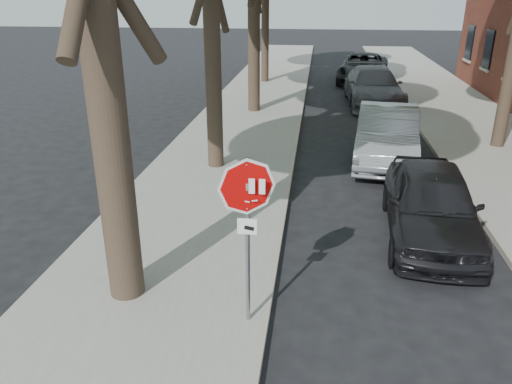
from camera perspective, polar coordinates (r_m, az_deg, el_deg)
ground at (r=7.90m, az=4.33°, el=-15.35°), size 120.00×120.00×0.00m
sidewalk_left at (r=19.06m, az=-1.30°, el=7.84°), size 4.00×55.00×0.12m
sidewalk_right at (r=19.74m, az=24.09°, el=6.41°), size 4.00×55.00×0.12m
curb_left at (r=18.88m, az=4.92°, el=7.64°), size 0.12×55.00×0.13m
curb_right at (r=19.24m, az=18.22°, el=6.87°), size 0.12×55.00×0.13m
stop_sign at (r=6.92m, az=-1.01°, el=-2.21°), size 0.76×0.34×2.61m
car_a at (r=10.78m, az=19.39°, el=-1.22°), size 2.06×4.50×1.50m
car_b at (r=15.29m, az=14.73°, el=6.32°), size 2.25×5.01×1.60m
car_c at (r=22.92m, az=13.26°, el=11.63°), size 2.49×5.62×1.60m
car_d at (r=28.65m, az=12.16°, el=13.69°), size 3.25×5.80×1.53m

